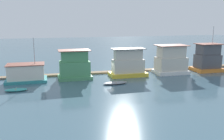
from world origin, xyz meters
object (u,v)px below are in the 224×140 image
at_px(houseboat_white, 171,61).
at_px(dinghy_teal, 16,90).
at_px(houseboat_green, 75,66).
at_px(houseboat_orange, 208,59).
at_px(houseboat_yellow, 128,65).
at_px(houseboat_teal, 26,73).
at_px(dinghy_grey, 115,83).

distance_m(houseboat_white, dinghy_teal, 28.00).
height_order(houseboat_green, houseboat_orange, houseboat_orange).
bearing_deg(houseboat_white, houseboat_yellow, -179.13).
bearing_deg(dinghy_teal, houseboat_orange, 8.71).
bearing_deg(houseboat_teal, houseboat_yellow, -1.47).
relative_size(houseboat_white, dinghy_teal, 1.92).
bearing_deg(dinghy_teal, houseboat_white, 10.80).
relative_size(houseboat_green, dinghy_teal, 1.79).
bearing_deg(dinghy_teal, houseboat_yellow, 15.19).
height_order(houseboat_teal, houseboat_orange, houseboat_orange).
distance_m(houseboat_white, dinghy_grey, 13.66).
bearing_deg(dinghy_grey, houseboat_green, 137.23).
distance_m(houseboat_teal, houseboat_green, 8.09).
bearing_deg(houseboat_orange, dinghy_grey, -165.54).
bearing_deg(houseboat_yellow, houseboat_white, 0.87).
height_order(houseboat_white, dinghy_teal, houseboat_white).
xyz_separation_m(houseboat_teal, houseboat_white, (26.31, -0.32, 1.00)).
distance_m(houseboat_yellow, houseboat_white, 8.65).
relative_size(houseboat_green, houseboat_white, 0.93).
height_order(houseboat_teal, houseboat_green, houseboat_teal).
height_order(houseboat_teal, houseboat_yellow, houseboat_teal).
bearing_deg(houseboat_white, dinghy_grey, -157.75).
relative_size(houseboat_teal, houseboat_orange, 0.82).
bearing_deg(houseboat_teal, dinghy_grey, -21.41).
height_order(houseboat_white, houseboat_orange, houseboat_orange).
distance_m(houseboat_yellow, dinghy_teal, 19.55).
bearing_deg(houseboat_white, dinghy_teal, -169.20).
height_order(houseboat_green, dinghy_teal, houseboat_green).
relative_size(houseboat_yellow, houseboat_orange, 0.76).
bearing_deg(houseboat_orange, houseboat_white, -178.41).
height_order(houseboat_green, houseboat_white, houseboat_white).
xyz_separation_m(houseboat_green, houseboat_orange, (26.46, -0.03, 0.16)).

